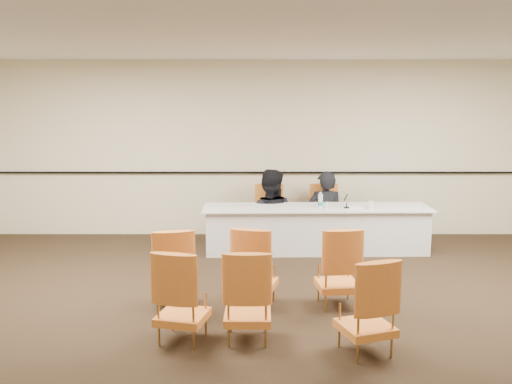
{
  "coord_description": "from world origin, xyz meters",
  "views": [
    {
      "loc": [
        -0.23,
        -5.76,
        2.44
      ],
      "look_at": [
        -0.23,
        2.6,
        0.99
      ],
      "focal_mm": 40.0,
      "sensor_mm": 36.0,
      "label": 1
    }
  ],
  "objects_px": {
    "aud_chair_front_mid": "(255,266)",
    "aud_chair_back_right": "(366,305)",
    "aud_chair_front_right": "(338,266)",
    "panelist_second": "(269,223)",
    "aud_chair_back_mid": "(248,295)",
    "water_bottle": "(320,200)",
    "coffee_cup": "(371,205)",
    "panelist_second_chair": "(270,214)",
    "aud_chair_front_left": "(173,268)",
    "panelist_main_chair": "(325,214)",
    "microphone": "(347,200)",
    "drinking_glass": "(327,205)",
    "panel_table": "(316,229)",
    "panelist_main": "(325,220)",
    "aud_chair_back_left": "(182,295)"
  },
  "relations": [
    {
      "from": "panel_table",
      "to": "aud_chair_front_mid",
      "type": "height_order",
      "value": "aud_chair_front_mid"
    },
    {
      "from": "microphone",
      "to": "aud_chair_front_left",
      "type": "height_order",
      "value": "microphone"
    },
    {
      "from": "drinking_glass",
      "to": "aud_chair_front_right",
      "type": "relative_size",
      "value": 0.11
    },
    {
      "from": "panel_table",
      "to": "aud_chair_back_left",
      "type": "height_order",
      "value": "aud_chair_back_left"
    },
    {
      "from": "water_bottle",
      "to": "aud_chair_front_mid",
      "type": "xyz_separation_m",
      "value": [
        -1.0,
        -2.22,
        -0.36
      ]
    },
    {
      "from": "panelist_second",
      "to": "aud_chair_back_mid",
      "type": "relative_size",
      "value": 1.89
    },
    {
      "from": "aud_chair_front_mid",
      "to": "aud_chair_back_left",
      "type": "height_order",
      "value": "same"
    },
    {
      "from": "microphone",
      "to": "drinking_glass",
      "type": "distance_m",
      "value": 0.32
    },
    {
      "from": "panelist_main_chair",
      "to": "aud_chair_front_right",
      "type": "distance_m",
      "value": 2.89
    },
    {
      "from": "panelist_second_chair",
      "to": "microphone",
      "type": "distance_m",
      "value": 1.37
    },
    {
      "from": "panelist_main",
      "to": "aud_chair_front_mid",
      "type": "bearing_deg",
      "value": 67.44
    },
    {
      "from": "panelist_second",
      "to": "aud_chair_front_mid",
      "type": "xyz_separation_m",
      "value": [
        -0.23,
        -2.84,
        0.15
      ]
    },
    {
      "from": "aud_chair_front_left",
      "to": "panelist_second",
      "type": "bearing_deg",
      "value": 55.95
    },
    {
      "from": "panelist_main",
      "to": "coffee_cup",
      "type": "distance_m",
      "value": 1.0
    },
    {
      "from": "microphone",
      "to": "aud_chair_front_mid",
      "type": "xyz_separation_m",
      "value": [
        -1.4,
        -2.22,
        -0.36
      ]
    },
    {
      "from": "aud_chair_front_mid",
      "to": "aud_chair_back_mid",
      "type": "bearing_deg",
      "value": -79.79
    },
    {
      "from": "coffee_cup",
      "to": "aud_chair_front_mid",
      "type": "height_order",
      "value": "aud_chair_front_mid"
    },
    {
      "from": "microphone",
      "to": "drinking_glass",
      "type": "bearing_deg",
      "value": 177.46
    },
    {
      "from": "panelist_main",
      "to": "panelist_second",
      "type": "height_order",
      "value": "panelist_second"
    },
    {
      "from": "coffee_cup",
      "to": "panel_table",
      "type": "bearing_deg",
      "value": 169.12
    },
    {
      "from": "aud_chair_front_left",
      "to": "panelist_second_chair",
      "type": "bearing_deg",
      "value": 55.95
    },
    {
      "from": "coffee_cup",
      "to": "panelist_main_chair",
      "type": "bearing_deg",
      "value": 131.24
    },
    {
      "from": "microphone",
      "to": "panelist_main",
      "type": "bearing_deg",
      "value": 106.94
    },
    {
      "from": "microphone",
      "to": "aud_chair_front_mid",
      "type": "relative_size",
      "value": 0.28
    },
    {
      "from": "panelist_second_chair",
      "to": "water_bottle",
      "type": "relative_size",
      "value": 3.75
    },
    {
      "from": "panelist_main_chair",
      "to": "aud_chair_back_right",
      "type": "distance_m",
      "value": 4.1
    },
    {
      "from": "aud_chair_front_mid",
      "to": "aud_chair_front_right",
      "type": "relative_size",
      "value": 1.0
    },
    {
      "from": "panel_table",
      "to": "aud_chair_front_mid",
      "type": "distance_m",
      "value": 2.51
    },
    {
      "from": "panelist_second",
      "to": "panelist_second_chair",
      "type": "xyz_separation_m",
      "value": [
        0.0,
        0.0,
        0.15
      ]
    },
    {
      "from": "panel_table",
      "to": "panelist_second_chair",
      "type": "xyz_separation_m",
      "value": [
        -0.72,
        0.52,
        0.12
      ]
    },
    {
      "from": "panelist_main",
      "to": "coffee_cup",
      "type": "xyz_separation_m",
      "value": [
        0.61,
        -0.69,
        0.39
      ]
    },
    {
      "from": "panelist_second_chair",
      "to": "panelist_second",
      "type": "bearing_deg",
      "value": 0.0
    },
    {
      "from": "water_bottle",
      "to": "coffee_cup",
      "type": "distance_m",
      "value": 0.77
    },
    {
      "from": "panel_table",
      "to": "panelist_second",
      "type": "xyz_separation_m",
      "value": [
        -0.72,
        0.52,
        -0.02
      ]
    },
    {
      "from": "aud_chair_back_right",
      "to": "aud_chair_front_right",
      "type": "bearing_deg",
      "value": 75.36
    },
    {
      "from": "water_bottle",
      "to": "aud_chair_front_right",
      "type": "distance_m",
      "value": 2.27
    },
    {
      "from": "water_bottle",
      "to": "coffee_cup",
      "type": "height_order",
      "value": "water_bottle"
    },
    {
      "from": "panelist_main",
      "to": "coffee_cup",
      "type": "relative_size",
      "value": 13.55
    },
    {
      "from": "panelist_second",
      "to": "aud_chair_back_right",
      "type": "bearing_deg",
      "value": 111.03
    },
    {
      "from": "panelist_second_chair",
      "to": "aud_chair_front_left",
      "type": "distance_m",
      "value": 3.15
    },
    {
      "from": "aud_chair_front_right",
      "to": "aud_chair_front_left",
      "type": "bearing_deg",
      "value": 175.01
    },
    {
      "from": "panel_table",
      "to": "panelist_main",
      "type": "height_order",
      "value": "panelist_main"
    },
    {
      "from": "panelist_second",
      "to": "aud_chair_front_right",
      "type": "distance_m",
      "value": 2.96
    },
    {
      "from": "panelist_main_chair",
      "to": "aud_chair_front_left",
      "type": "relative_size",
      "value": 1.0
    },
    {
      "from": "aud_chair_front_mid",
      "to": "aud_chair_back_right",
      "type": "xyz_separation_m",
      "value": [
        1.05,
        -1.24,
        0.0
      ]
    },
    {
      "from": "panel_table",
      "to": "aud_chair_back_mid",
      "type": "relative_size",
      "value": 3.7
    },
    {
      "from": "microphone",
      "to": "drinking_glass",
      "type": "relative_size",
      "value": 2.62
    },
    {
      "from": "panelist_second",
      "to": "water_bottle",
      "type": "height_order",
      "value": "panelist_second"
    },
    {
      "from": "aud_chair_back_mid",
      "to": "coffee_cup",
      "type": "bearing_deg",
      "value": 60.24
    },
    {
      "from": "aud_chair_front_left",
      "to": "water_bottle",
      "type": "bearing_deg",
      "value": 37.74
    }
  ]
}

